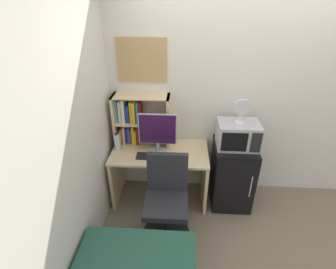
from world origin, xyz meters
The scene contains 13 objects.
wall_back centered at (0.40, 0.02, 1.30)m, with size 6.40×0.04×2.60m, color silver.
wall_left centered at (-1.62, -1.60, 1.30)m, with size 0.04×4.40×2.60m, color silver.
desk centered at (-0.97, -0.31, 0.50)m, with size 1.15×0.63×0.72m.
hutch_bookshelf centered at (-1.30, -0.11, 1.04)m, with size 0.68×0.25×0.63m.
monitor centered at (-0.99, -0.33, 0.99)m, with size 0.44×0.22×0.50m.
keyboard centered at (-1.03, -0.44, 0.73)m, with size 0.41×0.14×0.02m, color black.
computer_mouse centered at (-0.69, -0.43, 0.74)m, with size 0.07×0.10×0.03m, color silver.
water_bottle centered at (-1.48, -0.31, 0.83)m, with size 0.07×0.07×0.23m.
mini_fridge centered at (-0.08, -0.30, 0.41)m, with size 0.48×0.55×0.82m.
microwave centered at (-0.08, -0.30, 0.97)m, with size 0.46×0.35×0.30m.
desk_fan centered at (-0.08, -0.30, 1.29)m, with size 0.18×0.11×0.28m.
desk_chair centered at (-0.85, -0.86, 0.41)m, with size 0.52×0.52×0.96m.
wall_corkboard centered at (-1.19, -0.01, 1.73)m, with size 0.56×0.02×0.49m, color tan.
Camera 1 is at (-0.71, -2.89, 2.39)m, focal length 27.39 mm.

